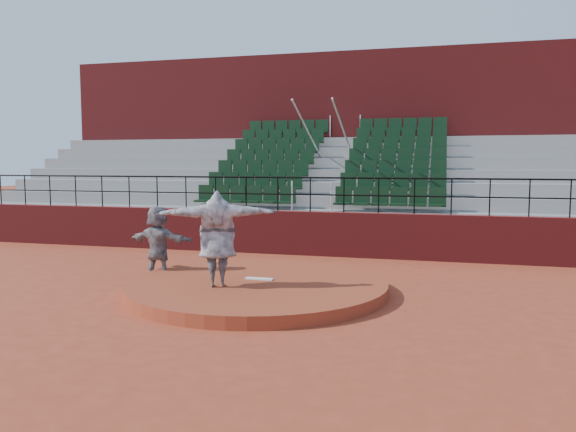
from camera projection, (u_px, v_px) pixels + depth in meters
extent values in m
plane|color=#9C3C23|center=(257.00, 292.00, 11.89)|extent=(90.00, 90.00, 0.00)
cylinder|color=#973C21|center=(257.00, 287.00, 11.88)|extent=(5.50, 5.50, 0.25)
cube|color=white|center=(259.00, 279.00, 12.01)|extent=(0.60, 0.15, 0.03)
cube|color=maroon|center=(310.00, 233.00, 16.63)|extent=(24.00, 0.30, 1.30)
cylinder|color=black|center=(310.00, 178.00, 16.48)|extent=(24.00, 0.05, 0.05)
cylinder|color=black|center=(310.00, 195.00, 16.52)|extent=(24.00, 0.04, 0.04)
cylinder|color=black|center=(1.00, 190.00, 19.41)|extent=(0.04, 0.04, 1.00)
cylinder|color=black|center=(25.00, 190.00, 19.14)|extent=(0.04, 0.04, 1.00)
cylinder|color=black|center=(50.00, 191.00, 18.88)|extent=(0.04, 0.04, 1.00)
cylinder|color=black|center=(76.00, 191.00, 18.62)|extent=(0.04, 0.04, 1.00)
cylinder|color=black|center=(102.00, 191.00, 18.36)|extent=(0.04, 0.04, 1.00)
cylinder|color=black|center=(129.00, 192.00, 18.10)|extent=(0.04, 0.04, 1.00)
cylinder|color=black|center=(157.00, 192.00, 17.83)|extent=(0.04, 0.04, 1.00)
cylinder|color=black|center=(186.00, 193.00, 17.57)|extent=(0.04, 0.04, 1.00)
cylinder|color=black|center=(216.00, 193.00, 17.31)|extent=(0.04, 0.04, 1.00)
cylinder|color=black|center=(246.00, 194.00, 17.05)|extent=(0.04, 0.04, 1.00)
cylinder|color=black|center=(278.00, 194.00, 16.79)|extent=(0.04, 0.04, 1.00)
cylinder|color=black|center=(310.00, 195.00, 16.52)|extent=(0.04, 0.04, 1.00)
cylinder|color=black|center=(344.00, 195.00, 16.26)|extent=(0.04, 0.04, 1.00)
cylinder|color=black|center=(379.00, 196.00, 16.00)|extent=(0.04, 0.04, 1.00)
cylinder|color=black|center=(414.00, 196.00, 15.74)|extent=(0.04, 0.04, 1.00)
cylinder|color=black|center=(451.00, 197.00, 15.48)|extent=(0.04, 0.04, 1.00)
cylinder|color=black|center=(490.00, 197.00, 15.21)|extent=(0.04, 0.04, 1.00)
cylinder|color=black|center=(529.00, 198.00, 14.95)|extent=(0.04, 0.04, 1.00)
cylinder|color=black|center=(571.00, 199.00, 14.69)|extent=(0.04, 0.04, 1.00)
cube|color=gray|center=(314.00, 231.00, 17.19)|extent=(24.00, 0.85, 1.30)
cube|color=black|center=(245.00, 197.00, 17.69)|extent=(3.30, 0.48, 0.72)
cube|color=black|center=(389.00, 199.00, 16.51)|extent=(3.30, 0.48, 0.72)
cube|color=gray|center=(320.00, 222.00, 17.98)|extent=(24.00, 0.85, 1.70)
cube|color=black|center=(254.00, 183.00, 18.47)|extent=(3.30, 0.48, 0.72)
cube|color=black|center=(392.00, 185.00, 17.29)|extent=(3.30, 0.48, 0.72)
cube|color=gray|center=(325.00, 213.00, 18.78)|extent=(24.00, 0.85, 2.10)
cube|color=black|center=(261.00, 171.00, 19.24)|extent=(3.30, 0.48, 0.72)
cube|color=black|center=(394.00, 171.00, 18.07)|extent=(3.30, 0.48, 0.72)
cube|color=gray|center=(330.00, 205.00, 19.58)|extent=(24.00, 0.85, 2.50)
cube|color=black|center=(269.00, 159.00, 20.02)|extent=(3.30, 0.48, 0.72)
cube|color=black|center=(397.00, 159.00, 18.84)|extent=(3.30, 0.48, 0.72)
cube|color=gray|center=(335.00, 198.00, 20.37)|extent=(24.00, 0.85, 2.90)
cube|color=black|center=(276.00, 148.00, 20.80)|extent=(3.30, 0.48, 0.72)
cube|color=black|center=(399.00, 148.00, 19.62)|extent=(3.30, 0.48, 0.72)
cube|color=gray|center=(339.00, 191.00, 21.17)|extent=(24.00, 0.85, 3.30)
cube|color=black|center=(282.00, 139.00, 21.58)|extent=(3.30, 0.48, 0.72)
cube|color=black|center=(401.00, 137.00, 20.40)|extent=(3.30, 0.48, 0.72)
cube|color=gray|center=(343.00, 185.00, 21.97)|extent=(24.00, 0.85, 3.70)
cube|color=black|center=(288.00, 129.00, 22.36)|extent=(3.30, 0.48, 0.72)
cube|color=black|center=(402.00, 127.00, 21.18)|extent=(3.30, 0.48, 0.72)
cylinder|color=silver|center=(314.00, 144.00, 19.53)|extent=(0.06, 5.97, 2.46)
cylinder|color=silver|center=(348.00, 143.00, 19.21)|extent=(0.06, 5.97, 2.46)
cube|color=maroon|center=(351.00, 143.00, 23.65)|extent=(24.00, 3.00, 7.10)
imported|color=black|center=(217.00, 239.00, 11.29)|extent=(2.46, 1.46, 1.94)
imported|color=black|center=(158.00, 243.00, 13.11)|extent=(1.66, 0.66, 1.75)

